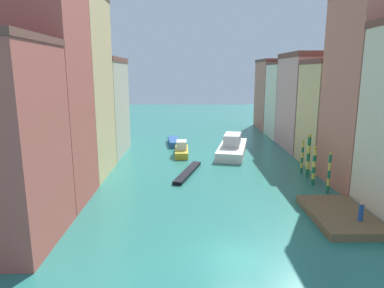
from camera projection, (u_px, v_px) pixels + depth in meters
The scene contains 19 objects.
ground_plane at pixel (208, 160), 45.37m from camera, with size 154.00×154.00×0.00m, color #28756B.
building_left_1 at pixel (37, 77), 28.81m from camera, with size 7.56×7.37×21.86m.
building_left_2 at pixel (70, 86), 37.05m from camera, with size 7.56×9.08×19.67m.
building_left_3 at pixel (96, 107), 47.61m from camera, with size 7.56×10.99×13.27m.
building_right_1 at pixel (376, 90), 33.18m from camera, with size 7.56×8.45×19.39m.
building_right_2 at pixel (336, 113), 41.90m from camera, with size 7.56×7.60×12.83m.
building_right_3 at pixel (310, 102), 50.83m from camera, with size 7.56×10.38×14.08m.
building_right_4 at pixel (291, 100), 60.02m from camera, with size 7.56×8.13×12.98m.
building_right_5 at pixel (277, 94), 69.03m from camera, with size 7.56×9.91×13.75m.
waterfront_dock at pixel (339, 215), 27.12m from camera, with size 4.47×7.59×0.61m.
person_on_dock at pixel (361, 212), 25.35m from camera, with size 0.36×0.36×1.46m.
mooring_pole_0 at pixel (329, 173), 32.44m from camera, with size 0.28×0.28×4.06m.
mooring_pole_1 at pixel (314, 165), 35.04m from camera, with size 0.39×0.39×4.07m.
mooring_pole_2 at pixel (308, 155), 37.57m from camera, with size 0.39×0.39×4.80m.
mooring_pole_3 at pixel (302, 156), 39.21m from camera, with size 0.28×0.28×3.81m.
vaporetto_white at pixel (232, 147), 48.43m from camera, with size 5.83×11.51×2.86m.
gondola_black at pixel (188, 172), 39.07m from camera, with size 3.26×8.40×0.37m.
motorboat_0 at pixel (174, 142), 54.81m from camera, with size 2.29×6.06×0.87m.
motorboat_1 at pixel (182, 150), 47.90m from camera, with size 1.82×5.79×1.99m.
Camera 1 is at (-2.87, -19.41, 11.46)m, focal length 32.17 mm.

